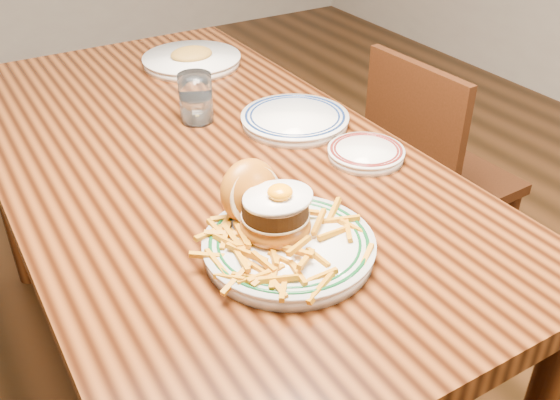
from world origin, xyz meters
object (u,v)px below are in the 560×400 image
main_plate (282,231)px  side_plate (366,152)px  table (201,183)px  chair_right (431,173)px

main_plate → side_plate: (0.33, 0.19, -0.02)m
table → side_plate: bearing=-37.4°
chair_right → side_plate: 0.64m
chair_right → side_plate: (-0.48, -0.26, 0.33)m
chair_right → side_plate: bearing=25.9°
chair_right → main_plate: size_ratio=2.58×
main_plate → side_plate: main_plate is taller
chair_right → main_plate: bearing=26.5°
chair_right → main_plate: main_plate is taller
chair_right → table: bearing=-0.0°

